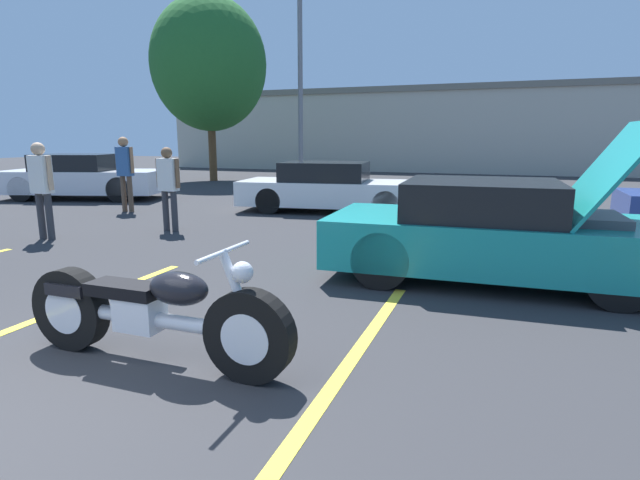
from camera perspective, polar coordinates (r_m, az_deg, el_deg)
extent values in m
cube|color=yellow|center=(5.63, -31.24, -8.47)|extent=(0.12, 4.88, 0.01)
cube|color=yellow|center=(3.82, 1.77, -15.95)|extent=(0.12, 4.88, 0.01)
cube|color=#B2AD9E|center=(28.36, 14.54, 12.08)|extent=(32.00, 4.00, 4.40)
cube|color=slate|center=(28.46, 14.76, 16.20)|extent=(32.00, 4.20, 0.30)
cylinder|color=slate|center=(19.58, -2.27, 18.86)|extent=(0.18, 0.18, 8.52)
cylinder|color=brown|center=(21.74, -12.19, 10.23)|extent=(0.32, 0.32, 2.72)
ellipsoid|color=#236028|center=(21.94, -12.59, 19.05)|extent=(4.65, 4.65, 5.35)
cylinder|color=black|center=(3.75, -8.05, -10.79)|extent=(0.70, 0.16, 0.70)
cylinder|color=black|center=(4.76, -26.58, -7.05)|extent=(0.70, 0.16, 0.70)
cylinder|color=silver|center=(3.75, -8.05, -10.79)|extent=(0.39, 0.17, 0.39)
cylinder|color=silver|center=(4.76, -26.58, -7.05)|extent=(0.39, 0.17, 0.39)
cylinder|color=silver|center=(4.19, -18.49, -8.58)|extent=(1.45, 0.12, 0.12)
cube|color=silver|center=(4.26, -19.88, -7.80)|extent=(0.36, 0.24, 0.28)
ellipsoid|color=black|center=(3.96, -15.84, -5.36)|extent=(0.50, 0.28, 0.26)
cube|color=black|center=(4.29, -21.36, -5.26)|extent=(0.62, 0.26, 0.10)
cube|color=black|center=(4.68, -26.44, -4.88)|extent=(0.39, 0.22, 0.10)
cylinder|color=silver|center=(3.68, -9.37, -5.91)|extent=(0.31, 0.07, 0.63)
cylinder|color=silver|center=(3.66, -10.92, -1.32)|extent=(0.04, 0.70, 0.04)
sphere|color=silver|center=(3.62, -8.86, -3.67)|extent=(0.16, 0.16, 0.16)
cylinder|color=silver|center=(4.53, -21.40, -8.09)|extent=(1.11, 0.09, 0.09)
cube|color=teal|center=(6.63, 19.11, -0.18)|extent=(4.12, 1.98, 0.60)
cube|color=black|center=(6.55, 17.99, 4.46)|extent=(1.89, 1.71, 0.46)
cylinder|color=black|center=(6.04, 31.12, -3.74)|extent=(0.71, 0.25, 0.70)
cylinder|color=black|center=(7.58, 28.50, -0.66)|extent=(0.71, 0.25, 0.70)
cylinder|color=black|center=(5.98, 6.98, -2.27)|extent=(0.71, 0.25, 0.70)
cylinder|color=black|center=(7.52, 9.36, 0.52)|extent=(0.71, 0.25, 0.70)
cube|color=teal|center=(6.65, 29.70, 6.67)|extent=(0.91, 1.71, 1.19)
cube|color=#4C4C51|center=(6.71, 28.82, 1.42)|extent=(0.64, 1.03, 0.28)
cube|color=silver|center=(16.42, -25.32, 6.09)|extent=(4.92, 3.10, 0.65)
cube|color=black|center=(16.47, -26.06, 7.99)|extent=(2.46, 2.18, 0.47)
cylinder|color=black|center=(15.08, -21.93, 5.35)|extent=(0.74, 0.42, 0.71)
cylinder|color=black|center=(16.55, -19.60, 6.00)|extent=(0.74, 0.42, 0.71)
cylinder|color=black|center=(16.48, -30.96, 5.00)|extent=(0.74, 0.42, 0.71)
cylinder|color=black|center=(17.83, -28.10, 5.66)|extent=(0.74, 0.42, 0.71)
cube|color=white|center=(12.27, 1.39, 5.43)|extent=(4.64, 2.28, 0.58)
cube|color=black|center=(12.26, 0.58, 7.85)|extent=(2.19, 1.79, 0.45)
cylinder|color=black|center=(11.36, 7.50, 4.07)|extent=(0.64, 0.30, 0.62)
cylinder|color=black|center=(12.83, 8.13, 4.91)|extent=(0.64, 0.30, 0.62)
cylinder|color=black|center=(11.92, -5.86, 4.47)|extent=(0.64, 0.30, 0.62)
cylinder|color=black|center=(13.34, -3.82, 5.25)|extent=(0.64, 0.30, 0.62)
cylinder|color=#333338|center=(10.15, -17.21, 3.22)|extent=(0.12, 0.12, 0.78)
cylinder|color=#333338|center=(10.03, -16.30, 3.18)|extent=(0.12, 0.12, 0.78)
cube|color=white|center=(10.02, -16.99, 7.15)|extent=(0.36, 0.20, 0.62)
cylinder|color=brown|center=(10.15, -18.00, 7.32)|extent=(0.08, 0.08, 0.55)
cylinder|color=brown|center=(9.88, -15.98, 7.33)|extent=(0.08, 0.08, 0.55)
sphere|color=brown|center=(10.00, -17.13, 9.51)|extent=(0.21, 0.21, 0.21)
cylinder|color=brown|center=(13.15, -21.51, 4.94)|extent=(0.12, 0.12, 0.87)
cylinder|color=brown|center=(13.02, -20.85, 4.93)|extent=(0.12, 0.12, 0.87)
cube|color=#335B93|center=(13.03, -21.44, 8.36)|extent=(0.36, 0.20, 0.69)
cylinder|color=#9E704C|center=(13.17, -22.17, 8.48)|extent=(0.08, 0.08, 0.62)
cylinder|color=#9E704C|center=(12.88, -20.71, 8.53)|extent=(0.08, 0.08, 0.62)
sphere|color=#9E704C|center=(13.01, -21.59, 10.39)|extent=(0.24, 0.24, 0.24)
cylinder|color=#333338|center=(10.14, -29.26, 2.39)|extent=(0.12, 0.12, 0.82)
cylinder|color=#333338|center=(9.99, -28.51, 2.35)|extent=(0.12, 0.12, 0.82)
cube|color=white|center=(9.99, -29.30, 6.55)|extent=(0.36, 0.20, 0.65)
cylinder|color=tan|center=(10.16, -30.13, 6.71)|extent=(0.08, 0.08, 0.59)
cylinder|color=tan|center=(9.83, -28.48, 6.76)|extent=(0.08, 0.08, 0.59)
sphere|color=tan|center=(9.98, -29.55, 9.04)|extent=(0.22, 0.22, 0.22)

